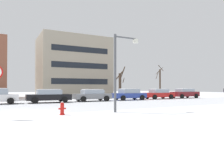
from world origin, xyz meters
TOP-DOWN VIEW (x-y plane):
  - ground_plane at (0.00, 0.00)m, footprint 120.00×120.00m
  - road_surface at (0.00, 3.46)m, footprint 80.00×8.93m
  - fire_hydrant at (1.93, -1.89)m, footprint 0.44×0.30m
  - street_lamp at (5.68, -2.18)m, footprint 1.85×0.36m
  - parked_car_black at (3.16, 8.59)m, footprint 4.56×2.16m
  - parked_car_gray at (8.14, 8.70)m, footprint 4.35×2.23m
  - parked_car_blue at (13.12, 8.58)m, footprint 4.26×2.16m
  - parked_car_red at (18.10, 8.75)m, footprint 4.31×2.07m
  - parked_car_maroon at (23.08, 8.81)m, footprint 4.36×2.07m
  - tree_far_mid at (13.74, 11.97)m, footprint 1.29×1.62m
  - tree_far_right at (21.38, 12.42)m, footprint 1.43×1.35m
  - building_far_right at (9.85, 21.81)m, footprint 11.62×8.45m

SIDE VIEW (x-z plane):
  - ground_plane at x=0.00m, z-range 0.00..0.00m
  - road_surface at x=0.00m, z-range 0.00..0.00m
  - fire_hydrant at x=1.93m, z-range 0.00..0.79m
  - parked_car_gray at x=8.14m, z-range 0.02..1.40m
  - parked_car_red at x=18.10m, z-range 0.02..1.41m
  - parked_car_black at x=3.16m, z-range 0.02..1.44m
  - parked_car_blue at x=13.12m, z-range 0.01..1.46m
  - parked_car_maroon at x=23.08m, z-range 0.02..1.45m
  - tree_far_mid at x=13.74m, z-range -0.23..4.34m
  - tree_far_right at x=21.38m, z-range -0.17..5.01m
  - street_lamp at x=5.68m, z-range 0.62..5.73m
  - building_far_right at x=9.85m, z-range 0.00..10.24m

